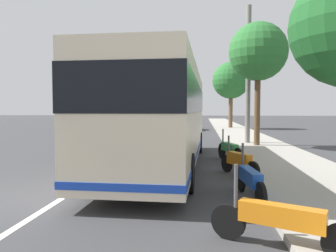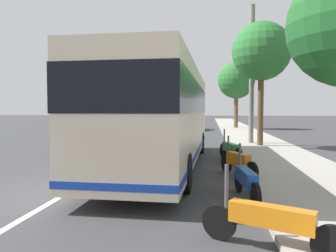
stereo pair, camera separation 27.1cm
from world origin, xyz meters
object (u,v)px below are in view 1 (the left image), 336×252
Objects in this scene: roadside_tree_far_block at (231,81)px; motorcycle_nearest_curb at (250,180)px; car_behind_bus at (187,123)px; car_side_street at (150,123)px; roadside_tree_mid_block at (258,52)px; coach_bus at (163,112)px; utility_pole at (248,76)px; car_far_distant at (168,119)px; motorcycle_mid_row at (239,162)px; motorcycle_far_end at (280,221)px; car_oncoming at (174,118)px; motorcycle_by_tree at (229,150)px.

motorcycle_nearest_curb is at bearing 176.06° from roadside_tree_far_block.
car_side_street is at bearing 71.22° from car_behind_bus.
motorcycle_nearest_curb is 28.08m from car_side_street.
roadside_tree_mid_block is 0.93× the size of roadside_tree_far_block.
coach_bus is 1.44× the size of utility_pole.
car_side_street is 1.02× the size of car_far_distant.
car_side_street reaches higher than motorcycle_mid_row.
motorcycle_far_end is 5.41m from motorcycle_mid_row.
car_behind_bus is 14.42m from car_far_distant.
car_behind_bus is 0.56× the size of utility_pole.
coach_bus reaches higher than motorcycle_mid_row.
coach_bus is 5.20× the size of motorcycle_nearest_curb.
utility_pole is (11.98, -1.56, 3.64)m from motorcycle_nearest_curb.
car_side_street is at bearing -11.99° from motorcycle_mid_row.
roadside_tree_mid_block is 1.76m from utility_pole.
motorcycle_by_tree is at bearing 5.04° from car_oncoming.
motorcycle_mid_row is at bearing -120.10° from coach_bus.
utility_pole reaches higher than coach_bus.
motorcycle_by_tree is 7.54m from utility_pole.
car_side_street is 17.75m from utility_pole.
car_behind_bus is at bearing 69.20° from car_side_street.
motorcycle_mid_row is 0.42× the size of car_side_street.
coach_bus is 5.13× the size of motorcycle_by_tree.
motorcycle_nearest_curb is at bearing -148.19° from coach_bus.
car_oncoming is (18.97, -0.94, 0.02)m from car_side_street.
roadside_tree_far_block is 0.90× the size of utility_pole.
car_behind_bus is 20.49m from car_oncoming.
motorcycle_by_tree is 22.72m from car_side_street.
motorcycle_far_end is 8.23m from motorcycle_by_tree.
car_behind_bus reaches higher than motorcycle_by_tree.
motorcycle_by_tree is at bearing 9.65° from car_far_distant.
car_far_distant is at bearing -18.13° from motorcycle_mid_row.
motorcycle_mid_row is 0.25× the size of roadside_tree_far_block.
car_behind_bus is (28.62, 2.75, 0.24)m from motorcycle_far_end.
car_far_distant is at bearing 35.62° from roadside_tree_far_block.
motorcycle_mid_row is 10.04m from utility_pole.
coach_bus reaches higher than motorcycle_nearest_curb.
motorcycle_nearest_curb is 0.53× the size of car_oncoming.
roadside_tree_mid_block is (-29.24, -8.17, 4.53)m from car_far_distant.
roadside_tree_far_block is at bearing -32.02° from motorcycle_mid_row.
motorcycle_mid_row is 25.44m from car_side_street.
roadside_tree_mid_block is (13.35, -1.85, 4.79)m from motorcycle_far_end.
car_far_distant is (12.70, -0.60, 0.03)m from car_side_street.
roadside_tree_mid_block reaches higher than car_far_distant.
motorcycle_nearest_curb reaches higher than motorcycle_far_end.
roadside_tree_mid_block is (10.68, -1.90, 4.77)m from motorcycle_nearest_curb.
motorcycle_by_tree is 0.34× the size of roadside_tree_mid_block.
motorcycle_nearest_curb is at bearing 10.19° from car_side_street.
roadside_tree_far_block is (25.70, -1.90, 4.84)m from motorcycle_mid_row.
motorcycle_nearest_curb is 0.31× the size of roadside_tree_far_block.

